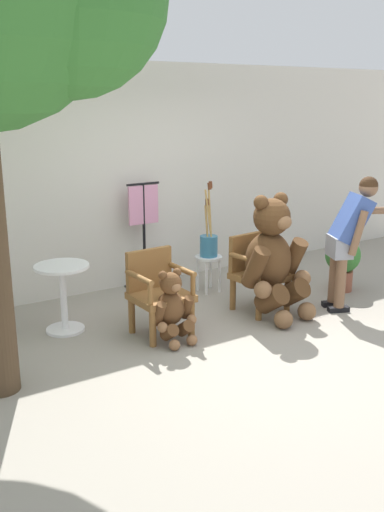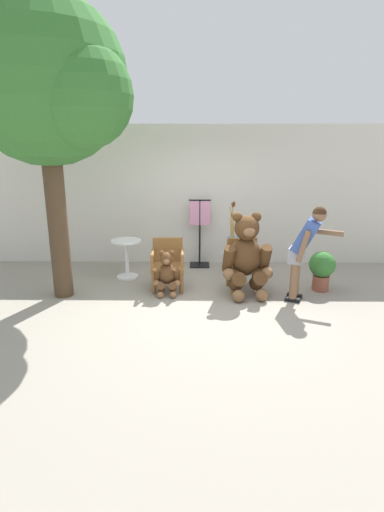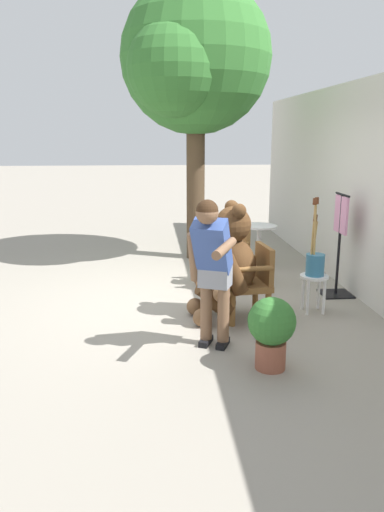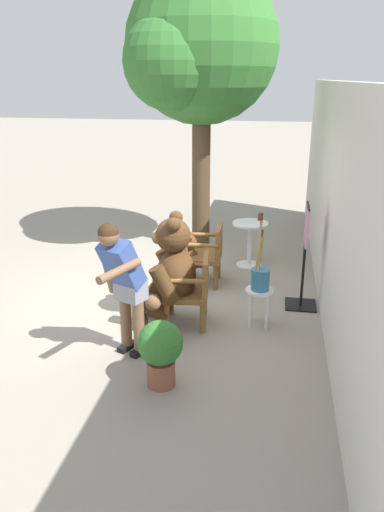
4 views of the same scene
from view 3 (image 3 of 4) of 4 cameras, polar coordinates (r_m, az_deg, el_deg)
name	(u,v)px [view 3 (image 3 of 4)]	position (r m, az deg, el deg)	size (l,w,h in m)	color
ground_plane	(182,301)	(6.49, -1.11, -5.18)	(60.00, 60.00, 0.00)	gray
back_wall	(370,191)	(6.77, 19.69, 6.98)	(10.00, 0.16, 2.80)	beige
wooden_chair_left	(232,254)	(7.07, 4.58, 0.26)	(0.58, 0.54, 0.86)	brown
wooden_chair_right	(250,280)	(5.84, 6.65, -2.69)	(0.61, 0.58, 0.86)	brown
teddy_bear_large	(229,263)	(5.72, 4.23, -0.79)	(0.83, 0.82, 1.37)	#4C3019
teddy_bear_small	(212,261)	(7.05, 2.31, -0.57)	(0.45, 0.43, 0.74)	brown
person_visitor	(212,261)	(4.80, 2.33, -0.63)	(0.85, 0.48, 1.53)	black
white_stool	(314,284)	(6.18, 13.76, -3.09)	(0.34, 0.34, 0.46)	white
brush_bucket	(315,261)	(6.11, 13.88, -0.54)	(0.22, 0.22, 0.94)	teal
round_side_table	(259,242)	(7.95, 7.64, 1.58)	(0.56, 0.56, 0.72)	white
patio_tree	(192,61)	(8.49, 0.05, 21.40)	(2.55, 2.43, 4.53)	#473523
potted_plant	(272,328)	(4.62, 9.08, -8.11)	(0.44, 0.44, 0.68)	brown
clothing_display_stand	(339,242)	(6.84, 16.48, 1.49)	(0.44, 0.40, 1.36)	black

